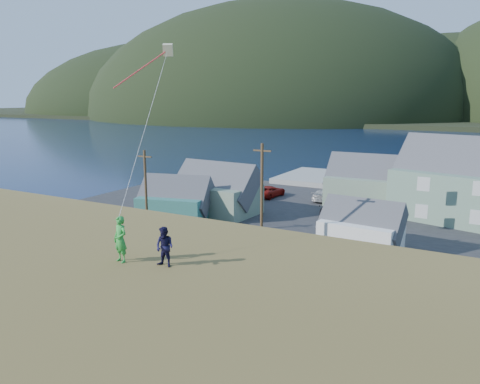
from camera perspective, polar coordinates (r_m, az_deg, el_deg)
name	(u,v)px	position (r m, az deg, el deg)	size (l,w,h in m)	color
ground	(309,275)	(36.96, 8.43, -9.92)	(900.00, 900.00, 0.00)	#0A1638
grass_strip	(300,283)	(35.20, 7.27, -10.92)	(110.00, 8.00, 0.10)	#4C3D19
waterfront_lot	(365,223)	(52.49, 14.96, -3.65)	(72.00, 36.00, 0.12)	#28282B
wharf	(363,182)	(75.64, 14.82, 1.24)	(26.00, 14.00, 0.90)	gray
far_shore	(480,116)	(362.79, 27.23, 8.29)	(900.00, 320.00, 2.00)	black
shed_teal	(175,200)	(51.90, -7.90, -1.00)	(8.74, 6.94, 6.08)	#2D695F
shed_palegreen_near	(215,191)	(54.43, -3.05, 0.17)	(10.48, 7.09, 7.29)	slate
shed_white	(361,227)	(42.68, 14.56, -4.17)	(7.39, 5.22, 5.59)	white
shed_palegreen_far	(374,183)	(60.52, 16.06, 1.12)	(11.78, 6.94, 7.84)	slate
utility_poles	(294,209)	(37.60, 6.55, -2.05)	(32.36, 0.24, 9.65)	#47331E
parked_cars	(306,198)	(59.72, 8.02, -0.76)	(26.28, 11.88, 1.52)	#37628A
kite_flyer_green	(120,239)	(18.51, -14.38, -5.60)	(0.65, 0.43, 1.80)	green
kite_flyer_navy	(165,247)	(17.71, -9.18, -6.63)	(0.74, 0.58, 1.52)	#151334
kite_rig	(163,55)	(23.23, -9.34, 16.18)	(1.57, 3.19, 8.98)	beige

